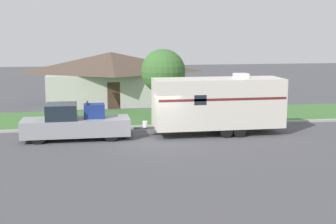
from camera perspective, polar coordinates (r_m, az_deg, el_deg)
name	(u,v)px	position (r m, az deg, el deg)	size (l,w,h in m)	color
ground_plane	(159,141)	(25.91, -1.12, -3.54)	(120.00, 120.00, 0.00)	#47474C
curb_strip	(150,126)	(29.52, -2.23, -1.77)	(80.00, 0.30, 0.14)	#999993
lawn_strip	(143,117)	(33.09, -3.06, -0.62)	(80.00, 7.00, 0.03)	#3D6B33
house_across_street	(111,77)	(39.71, -6.91, 4.28)	(11.20, 6.60, 4.31)	#B2B2A8
pickup_truck	(75,124)	(26.63, -11.31, -1.40)	(6.06, 1.99, 2.10)	black
travel_trailer	(218,103)	(27.49, 6.13, 1.12)	(8.75, 2.41, 3.57)	black
mailbox	(244,106)	(31.95, 9.26, 0.69)	(0.48, 0.20, 1.31)	brown
tree_in_yard	(163,71)	(32.76, -0.59, 4.97)	(3.11, 3.11, 4.80)	brown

